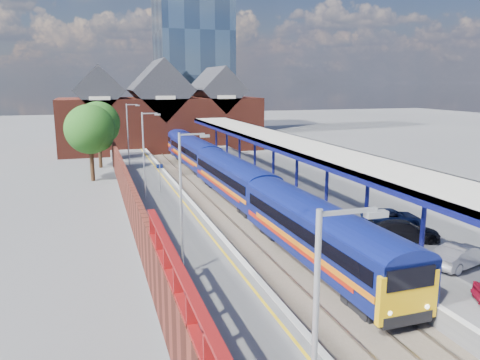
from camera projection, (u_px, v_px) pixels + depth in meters
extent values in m
plane|color=#5B5B5E|center=(202.00, 186.00, 47.48)|extent=(240.00, 240.00, 0.00)
cube|color=#473D33|center=(229.00, 211.00, 38.15)|extent=(6.00, 76.00, 0.06)
cube|color=slate|center=(203.00, 212.00, 37.47)|extent=(0.07, 76.00, 0.14)
cube|color=slate|center=(220.00, 210.00, 37.90)|extent=(0.07, 76.00, 0.14)
cube|color=slate|center=(239.00, 209.00, 38.36)|extent=(0.07, 76.00, 0.14)
cube|color=slate|center=(255.00, 207.00, 38.79)|extent=(0.07, 76.00, 0.14)
cube|color=#565659|center=(162.00, 210.00, 36.42)|extent=(5.00, 76.00, 1.00)
cube|color=#565659|center=(297.00, 199.00, 39.84)|extent=(6.00, 76.00, 1.00)
cube|color=silver|center=(191.00, 202.00, 37.01)|extent=(0.30, 76.00, 0.05)
cube|color=silver|center=(266.00, 196.00, 38.88)|extent=(0.30, 76.00, 0.05)
cube|color=yellow|center=(184.00, 202.00, 36.84)|extent=(0.14, 76.00, 0.01)
cube|color=navy|center=(318.00, 234.00, 26.38)|extent=(3.09, 16.05, 2.50)
cube|color=navy|center=(319.00, 212.00, 26.13)|extent=(3.09, 16.05, 0.60)
cube|color=navy|center=(233.00, 178.00, 41.87)|extent=(3.09, 16.05, 2.50)
cube|color=navy|center=(233.00, 164.00, 41.61)|extent=(3.09, 16.05, 0.60)
cube|color=navy|center=(194.00, 152.00, 57.35)|extent=(3.09, 16.05, 2.50)
cube|color=navy|center=(194.00, 142.00, 57.10)|extent=(3.09, 16.05, 0.60)
cube|color=navy|center=(171.00, 138.00, 72.84)|extent=(3.09, 16.05, 2.50)
cube|color=navy|center=(171.00, 129.00, 72.58)|extent=(3.09, 16.05, 0.60)
cube|color=black|center=(197.00, 160.00, 49.10)|extent=(0.04, 60.54, 0.70)
cube|color=orange|center=(197.00, 167.00, 49.26)|extent=(0.03, 55.27, 0.30)
cube|color=#AC1A0B|center=(197.00, 169.00, 49.30)|extent=(0.03, 55.27, 0.30)
cube|color=#F2B20C|center=(407.00, 297.00, 19.03)|extent=(2.83, 0.35, 2.10)
cube|color=black|center=(410.00, 278.00, 18.77)|extent=(2.30, 0.20, 0.90)
cube|color=black|center=(373.00, 304.00, 21.48)|extent=(2.00, 2.40, 0.60)
cube|color=black|center=(166.00, 143.00, 78.39)|extent=(2.00, 2.40, 0.60)
cylinder|color=#0F1259|center=(423.00, 230.00, 23.15)|extent=(0.24, 0.24, 4.20)
cylinder|color=#0F1259|center=(367.00, 205.00, 27.82)|extent=(0.24, 0.24, 4.20)
cylinder|color=#0F1259|center=(327.00, 188.00, 32.48)|extent=(0.24, 0.24, 4.20)
cylinder|color=#0F1259|center=(297.00, 175.00, 37.14)|extent=(0.24, 0.24, 4.20)
cylinder|color=#0F1259|center=(273.00, 164.00, 41.81)|extent=(0.24, 0.24, 4.20)
cylinder|color=#0F1259|center=(255.00, 156.00, 46.47)|extent=(0.24, 0.24, 4.20)
cylinder|color=#0F1259|center=(240.00, 149.00, 51.14)|extent=(0.24, 0.24, 4.20)
cylinder|color=#0F1259|center=(227.00, 144.00, 55.80)|extent=(0.24, 0.24, 4.20)
cylinder|color=#0F1259|center=(216.00, 139.00, 60.47)|extent=(0.24, 0.24, 4.20)
cube|color=beige|center=(283.00, 140.00, 40.57)|extent=(4.50, 52.00, 0.25)
cube|color=#0F1259|center=(260.00, 143.00, 39.96)|extent=(0.20, 52.00, 0.55)
cube|color=#0F1259|center=(306.00, 141.00, 41.24)|extent=(0.20, 52.00, 0.55)
cube|color=#A5A8AA|center=(348.00, 212.00, 8.67)|extent=(1.20, 0.08, 0.08)
cube|color=#A5A8AA|center=(376.00, 214.00, 8.87)|extent=(0.45, 0.18, 0.12)
cylinder|color=#A5A8AA|center=(181.00, 206.00, 22.25)|extent=(0.12, 0.12, 7.00)
cube|color=#A5A8AA|center=(192.00, 134.00, 21.73)|extent=(1.20, 0.08, 0.08)
cube|color=#A5A8AA|center=(205.00, 136.00, 21.93)|extent=(0.45, 0.18, 0.12)
cylinder|color=#A5A8AA|center=(144.00, 157.00, 37.17)|extent=(0.12, 0.12, 7.00)
cube|color=#A5A8AA|center=(150.00, 113.00, 36.66)|extent=(1.20, 0.08, 0.08)
cube|color=#A5A8AA|center=(157.00, 115.00, 36.86)|extent=(0.45, 0.18, 0.12)
cylinder|color=#A5A8AA|center=(128.00, 135.00, 52.10)|extent=(0.12, 0.12, 7.00)
cube|color=#A5A8AA|center=(132.00, 105.00, 51.59)|extent=(1.20, 0.08, 0.08)
cube|color=#A5A8AA|center=(137.00, 105.00, 51.78)|extent=(0.45, 0.18, 0.12)
cylinder|color=#A5A8AA|center=(160.00, 178.00, 39.94)|extent=(0.08, 0.08, 2.50)
cube|color=#0C194C|center=(160.00, 166.00, 39.73)|extent=(0.55, 0.06, 0.35)
cube|color=#5D2218|center=(134.00, 209.00, 29.66)|extent=(0.35, 50.00, 2.80)
cube|color=maroon|center=(184.00, 278.00, 13.32)|extent=(0.30, 15.00, 0.12)
cube|color=maroon|center=(185.00, 308.00, 13.51)|extent=(0.30, 15.00, 0.12)
cube|color=maroon|center=(210.00, 350.00, 10.62)|extent=(0.30, 0.12, 1.00)
cube|color=maroon|center=(192.00, 310.00, 12.48)|extent=(0.30, 0.12, 1.00)
cube|color=maroon|center=(178.00, 280.00, 14.35)|extent=(0.30, 0.12, 1.00)
cube|color=maroon|center=(168.00, 258.00, 16.22)|extent=(0.30, 0.12, 1.00)
cube|color=maroon|center=(160.00, 240.00, 18.08)|extent=(0.30, 0.12, 1.00)
cube|color=maroon|center=(153.00, 225.00, 19.95)|extent=(0.30, 0.12, 1.00)
cube|color=#5D2218|center=(161.00, 124.00, 72.79)|extent=(30.00, 12.00, 8.00)
cube|color=#232328|center=(98.00, 90.00, 69.06)|extent=(7.13, 12.00, 7.13)
cube|color=#232328|center=(159.00, 90.00, 71.73)|extent=(9.16, 12.00, 9.16)
cube|color=#232328|center=(216.00, 90.00, 74.41)|extent=(7.13, 12.00, 7.13)
cube|color=beige|center=(100.00, 98.00, 63.62)|extent=(2.80, 0.15, 0.50)
cube|color=beige|center=(166.00, 98.00, 66.29)|extent=(2.80, 0.15, 0.50)
cube|color=beige|center=(227.00, 97.00, 68.97)|extent=(2.80, 0.15, 0.50)
cube|color=#425972|center=(192.00, 33.00, 93.03)|extent=(14.00, 14.00, 40.00)
cylinder|color=#382314|center=(92.00, 162.00, 49.55)|extent=(0.44, 0.44, 4.00)
sphere|color=#134813|center=(90.00, 129.00, 48.84)|extent=(5.20, 5.20, 5.20)
sphere|color=#134813|center=(98.00, 136.00, 48.76)|extent=(3.20, 3.20, 3.20)
cylinder|color=#382314|center=(100.00, 151.00, 57.31)|extent=(0.44, 0.44, 4.00)
sphere|color=#134813|center=(98.00, 123.00, 56.60)|extent=(5.20, 5.20, 5.20)
sphere|color=#134813|center=(106.00, 129.00, 56.52)|extent=(3.20, 3.20, 3.20)
imported|color=silver|center=(461.00, 255.00, 23.87)|extent=(3.94, 2.30, 1.23)
imported|color=black|center=(404.00, 231.00, 27.81)|extent=(4.50, 2.94, 1.21)
imported|color=navy|center=(392.00, 217.00, 30.82)|extent=(4.31, 2.98, 1.09)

